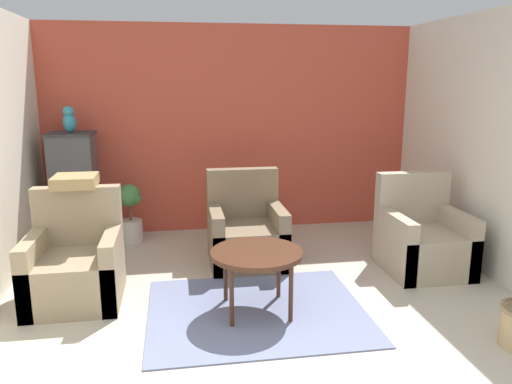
# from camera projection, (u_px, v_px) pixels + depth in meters

# --- Properties ---
(wall_back_accent) EXTENTS (4.59, 0.06, 2.50)m
(wall_back_accent) POSITION_uv_depth(u_px,v_px,m) (232.00, 130.00, 6.14)
(wall_back_accent) COLOR #C64C38
(wall_back_accent) RESTS_ON ground_plane
(wall_right) EXTENTS (0.06, 3.61, 2.50)m
(wall_right) POSITION_uv_depth(u_px,v_px,m) (491.00, 145.00, 4.73)
(wall_right) COLOR silver
(wall_right) RESTS_ON ground_plane
(area_rug) EXTENTS (1.76, 1.47, 0.01)m
(area_rug) POSITION_uv_depth(u_px,v_px,m) (257.00, 311.00, 4.09)
(area_rug) COLOR slate
(area_rug) RESTS_ON ground_plane
(coffee_table) EXTENTS (0.74, 0.74, 0.52)m
(coffee_table) POSITION_uv_depth(u_px,v_px,m) (257.00, 256.00, 3.99)
(coffee_table) COLOR #472819
(coffee_table) RESTS_ON ground_plane
(armchair_left) EXTENTS (0.75, 0.77, 0.94)m
(armchair_left) POSITION_uv_depth(u_px,v_px,m) (76.00, 267.00, 4.25)
(armchair_left) COLOR #9E896B
(armchair_left) RESTS_ON ground_plane
(armchair_right) EXTENTS (0.75, 0.77, 0.94)m
(armchair_right) POSITION_uv_depth(u_px,v_px,m) (422.00, 241.00, 4.93)
(armchair_right) COLOR tan
(armchair_right) RESTS_ON ground_plane
(armchair_middle) EXTENTS (0.75, 0.77, 0.94)m
(armchair_middle) POSITION_uv_depth(u_px,v_px,m) (246.00, 235.00, 5.13)
(armchair_middle) COLOR #7A664C
(armchair_middle) RESTS_ON ground_plane
(birdcage) EXTENTS (0.49, 0.49, 1.29)m
(birdcage) POSITION_uv_depth(u_px,v_px,m) (75.00, 190.00, 5.61)
(birdcage) COLOR #353539
(birdcage) RESTS_ON ground_plane
(parrot) EXTENTS (0.14, 0.25, 0.29)m
(parrot) POSITION_uv_depth(u_px,v_px,m) (69.00, 120.00, 5.43)
(parrot) COLOR teal
(parrot) RESTS_ON birdcage
(potted_plant) EXTENTS (0.28, 0.26, 0.69)m
(potted_plant) POSITION_uv_depth(u_px,v_px,m) (130.00, 211.00, 5.76)
(potted_plant) COLOR beige
(potted_plant) RESTS_ON ground_plane
(throw_pillow) EXTENTS (0.36, 0.36, 0.10)m
(throw_pillow) POSITION_uv_depth(u_px,v_px,m) (75.00, 181.00, 4.36)
(throw_pillow) COLOR tan
(throw_pillow) RESTS_ON armchair_left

